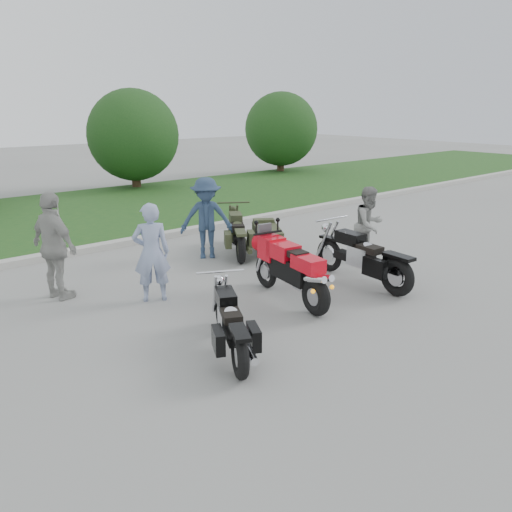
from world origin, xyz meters
TOP-DOWN VIEW (x-y plane):
  - ground at (0.00, 0.00)m, footprint 80.00×80.00m
  - curb at (0.00, 6.00)m, footprint 60.00×0.30m
  - grass_strip at (0.00, 10.15)m, footprint 60.00×8.00m
  - tree_mid_right at (4.00, 13.50)m, footprint 3.60×3.60m
  - tree_far_right at (12.00, 13.50)m, footprint 3.60×3.60m
  - sportbike_red at (0.46, 0.68)m, footprint 0.60×2.19m
  - cruiser_left at (-1.54, -0.21)m, footprint 1.06×1.92m
  - cruiser_right at (2.19, 0.41)m, footprint 0.47×2.48m
  - cruiser_sidecar at (1.88, 3.38)m, footprint 1.81×2.16m
  - person_stripe at (-1.37, 2.28)m, footprint 0.76×0.66m
  - person_grey at (3.38, 1.28)m, footprint 0.82×0.64m
  - person_denim at (0.85, 3.83)m, footprint 1.36×1.22m
  - person_back at (-2.63, 3.44)m, footprint 0.75×1.22m

SIDE VIEW (x-z plane):
  - ground at x=0.00m, z-range 0.00..0.00m
  - grass_strip at x=0.00m, z-range 0.00..0.14m
  - curb at x=0.00m, z-range 0.00..0.15m
  - cruiser_left at x=-1.54m, z-range 0.01..0.81m
  - cruiser_sidecar at x=1.88m, z-range -0.03..0.86m
  - cruiser_right at x=2.19m, z-range 0.01..0.96m
  - sportbike_red at x=0.46m, z-range 0.09..1.14m
  - person_grey at x=3.38m, z-range 0.00..1.68m
  - person_stripe at x=-1.37m, z-range 0.00..1.77m
  - person_denim at x=0.85m, z-range 0.00..1.83m
  - person_back at x=-2.63m, z-range 0.00..1.94m
  - tree_mid_right at x=4.00m, z-range 0.19..4.19m
  - tree_far_right at x=12.00m, z-range 0.19..4.19m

